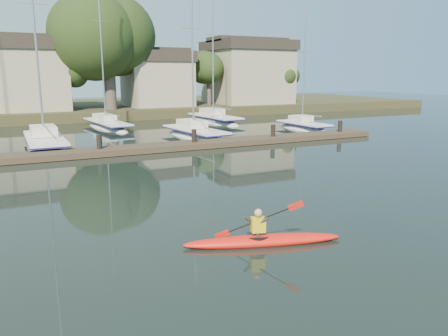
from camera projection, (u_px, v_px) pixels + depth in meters
name	position (u px, v px, depth m)	size (l,w,h in m)	color
ground	(266.00, 216.00, 14.77)	(160.00, 160.00, 0.00)	black
kayak	(262.00, 238.00, 12.31)	(4.57, 1.91, 1.47)	red
dock	(149.00, 148.00, 27.05)	(34.00, 2.00, 1.80)	#3F2D24
sailboat_1	(46.00, 150.00, 28.66)	(2.47, 9.48, 15.45)	silver
sailboat_3	(195.00, 140.00, 33.14)	(3.22, 8.71, 13.72)	silver
sailboat_4	(303.00, 131.00, 37.82)	(2.35, 6.77, 11.34)	silver
sailboat_6	(107.00, 130.00, 38.80)	(3.25, 10.00, 15.61)	silver
sailboat_7	(215.00, 125.00, 43.00)	(3.19, 9.13, 14.43)	silver
shore	(97.00, 87.00, 50.24)	(90.00, 25.25, 12.75)	#30381C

